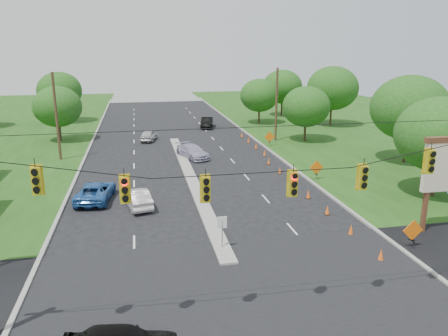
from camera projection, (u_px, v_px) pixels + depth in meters
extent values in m
plane|color=black|center=(248.00, 308.00, 19.55)|extent=(160.00, 160.00, 0.00)
cube|color=black|center=(248.00, 308.00, 19.55)|extent=(160.00, 14.00, 0.02)
cube|color=gray|center=(85.00, 159.00, 46.02)|extent=(0.25, 110.00, 0.16)
cube|color=gray|center=(269.00, 150.00, 49.83)|extent=(0.25, 110.00, 0.16)
cube|color=gray|center=(190.00, 177.00, 39.41)|extent=(1.00, 34.00, 0.18)
cylinder|color=gray|center=(222.00, 235.00, 24.99)|extent=(0.06, 0.06, 1.80)
cube|color=white|center=(222.00, 222.00, 24.78)|extent=(0.55, 0.04, 0.70)
cylinder|color=black|center=(257.00, 163.00, 16.75)|extent=(24.00, 0.04, 0.04)
cube|color=yellow|center=(37.00, 181.00, 15.31)|extent=(0.34, 0.24, 1.00)
cube|color=yellow|center=(125.00, 190.00, 16.01)|extent=(0.34, 0.24, 1.00)
cube|color=yellow|center=(206.00, 190.00, 16.63)|extent=(0.34, 0.24, 1.00)
cube|color=yellow|center=(293.00, 184.00, 17.29)|extent=(0.34, 0.24, 1.00)
cube|color=yellow|center=(363.00, 178.00, 17.83)|extent=(0.34, 0.24, 1.00)
cube|color=yellow|center=(430.00, 162.00, 18.26)|extent=(0.34, 0.24, 1.00)
cylinder|color=#422D1C|center=(57.00, 117.00, 44.37)|extent=(0.28, 0.28, 9.00)
cylinder|color=#422D1C|center=(276.00, 105.00, 53.82)|extent=(0.28, 0.28, 9.00)
cube|color=#59331E|center=(426.00, 199.00, 27.08)|extent=(0.25, 0.25, 4.40)
cube|color=beige|center=(446.00, 166.00, 26.73)|extent=(3.00, 0.35, 3.20)
cone|color=orange|center=(381.00, 255.00, 23.86)|extent=(0.32, 0.32, 0.70)
cone|color=orange|center=(351.00, 230.00, 27.17)|extent=(0.32, 0.32, 0.70)
cone|color=orange|center=(327.00, 210.00, 30.48)|extent=(0.32, 0.32, 0.70)
cone|color=orange|center=(308.00, 194.00, 33.79)|extent=(0.32, 0.32, 0.70)
cone|color=orange|center=(293.00, 181.00, 37.10)|extent=(0.32, 0.32, 0.70)
cone|color=orange|center=(280.00, 170.00, 40.41)|extent=(0.32, 0.32, 0.70)
cone|color=orange|center=(269.00, 161.00, 43.72)|extent=(0.32, 0.32, 0.70)
cone|color=orange|center=(265.00, 153.00, 47.14)|extent=(0.32, 0.32, 0.70)
cone|color=orange|center=(256.00, 146.00, 50.45)|extent=(0.32, 0.32, 0.70)
cone|color=orange|center=(248.00, 140.00, 53.76)|extent=(0.32, 0.32, 0.70)
cone|color=orange|center=(242.00, 135.00, 57.07)|extent=(0.32, 0.32, 0.70)
cube|color=black|center=(412.00, 240.00, 25.23)|extent=(0.06, 0.58, 0.26)
cube|color=black|center=(412.00, 240.00, 25.23)|extent=(0.06, 0.58, 0.26)
cube|color=orange|center=(413.00, 230.00, 25.07)|extent=(1.27, 0.05, 1.27)
cube|color=black|center=(316.00, 174.00, 38.47)|extent=(0.06, 0.58, 0.26)
cube|color=black|center=(316.00, 174.00, 38.47)|extent=(0.06, 0.58, 0.26)
cube|color=orange|center=(317.00, 167.00, 38.31)|extent=(1.27, 0.05, 1.27)
cube|color=black|center=(269.00, 142.00, 51.71)|extent=(0.06, 0.58, 0.26)
cube|color=black|center=(269.00, 142.00, 51.71)|extent=(0.06, 0.58, 0.26)
cube|color=orange|center=(270.00, 137.00, 51.55)|extent=(1.27, 0.05, 1.27)
cylinder|color=black|center=(60.00, 131.00, 54.40)|extent=(0.28, 0.28, 2.52)
ellipsoid|color=#194C14|center=(57.00, 107.00, 53.59)|extent=(5.88, 5.88, 5.04)
cylinder|color=black|center=(62.00, 113.00, 68.16)|extent=(0.28, 0.28, 2.88)
ellipsoid|color=#194C14|center=(60.00, 91.00, 67.23)|extent=(6.72, 6.72, 5.76)
cylinder|color=black|center=(434.00, 179.00, 33.92)|extent=(0.28, 0.28, 2.88)
ellipsoid|color=#194C14|center=(440.00, 134.00, 32.98)|extent=(6.72, 6.72, 5.76)
cylinder|color=black|center=(405.00, 147.00, 44.08)|extent=(0.28, 0.28, 3.24)
ellipsoid|color=#194C14|center=(410.00, 108.00, 43.03)|extent=(7.56, 7.56, 6.48)
cylinder|color=black|center=(305.00, 131.00, 54.39)|extent=(0.28, 0.28, 2.52)
ellipsoid|color=#194C14|center=(306.00, 107.00, 53.57)|extent=(5.88, 5.88, 5.04)
cylinder|color=black|center=(331.00, 115.00, 65.26)|extent=(0.28, 0.28, 3.24)
ellipsoid|color=#194C14|center=(332.00, 88.00, 64.21)|extent=(7.56, 7.56, 6.48)
cylinder|color=black|center=(282.00, 107.00, 74.96)|extent=(0.28, 0.28, 2.88)
ellipsoid|color=#194C14|center=(282.00, 87.00, 74.02)|extent=(6.72, 6.72, 5.76)
cylinder|color=black|center=(259.00, 115.00, 67.25)|extent=(0.28, 0.28, 2.52)
ellipsoid|color=#194C14|center=(259.00, 95.00, 66.44)|extent=(5.88, 5.88, 5.04)
imported|color=silver|center=(137.00, 198.00, 31.91)|extent=(2.28, 4.36, 1.37)
imported|color=#285EA5|center=(95.00, 191.00, 33.26)|extent=(3.08, 5.46, 1.44)
imported|color=#ADA7C4|center=(193.00, 152.00, 46.17)|extent=(3.61, 5.21, 1.40)
imported|color=#BDBDBD|center=(149.00, 135.00, 54.85)|extent=(2.55, 4.24, 1.35)
imported|color=black|center=(207.00, 122.00, 64.01)|extent=(2.61, 4.95, 1.55)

